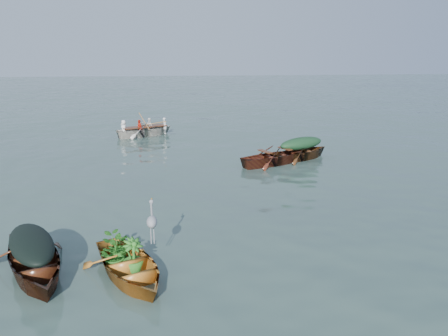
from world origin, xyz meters
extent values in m
plane|color=#395048|center=(0.00, 0.00, 0.00)|extent=(140.00, 140.00, 0.00)
imported|color=orange|center=(-3.30, -3.54, 0.00)|extent=(2.71, 3.61, 0.90)
imported|color=#502E12|center=(-5.24, -3.15, 0.00)|extent=(2.97, 4.21, 1.01)
imported|color=#562D14|center=(3.04, 5.69, 0.00)|extent=(4.21, 3.01, 0.93)
imported|color=#562915|center=(1.76, 5.03, 0.00)|extent=(4.38, 2.92, 0.97)
imported|color=silver|center=(-3.74, 11.74, 0.00)|extent=(4.39, 2.94, 1.01)
ellipsoid|color=black|center=(-5.24, -3.15, 0.70)|extent=(1.63, 2.32, 0.40)
ellipsoid|color=#183C1C|center=(3.04, 5.69, 0.73)|extent=(2.32, 1.66, 0.52)
imported|color=#29651A|center=(-3.51, -3.03, 0.75)|extent=(1.02, 1.11, 0.60)
imported|color=silver|center=(-3.74, 11.74, 0.88)|extent=(3.18, 2.29, 0.76)
camera|label=1|loc=(-2.38, -11.67, 4.44)|focal=35.00mm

